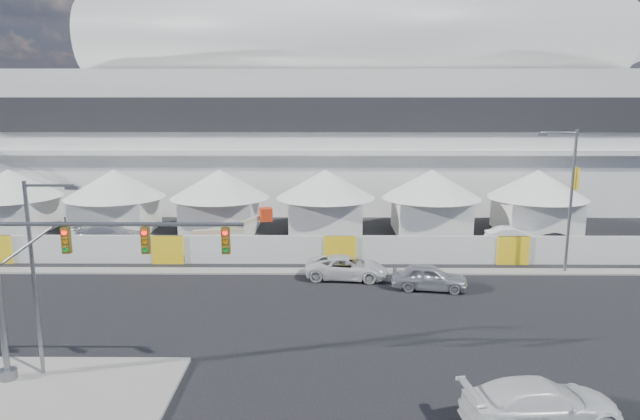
{
  "coord_description": "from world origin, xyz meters",
  "views": [
    {
      "loc": [
        4.9,
        -23.89,
        11.5
      ],
      "look_at": [
        4.65,
        10.0,
        4.72
      ],
      "focal_mm": 32.0,
      "sensor_mm": 36.0,
      "label": 1
    }
  ],
  "objects_px": {
    "traffic_mast": "(51,282)",
    "streetlight_median": "(38,266)",
    "lot_car_c": "(112,235)",
    "pickup_curb": "(347,268)",
    "streetlight_curb": "(568,191)",
    "sedan_silver": "(429,277)",
    "pickup_near": "(541,404)",
    "lot_car_a": "(512,235)",
    "boom_lift": "(212,246)",
    "lot_car_b": "(558,242)"
  },
  "relations": [
    {
      "from": "traffic_mast",
      "to": "lot_car_b",
      "type": "bearing_deg",
      "value": 35.51
    },
    {
      "from": "lot_car_c",
      "to": "streetlight_median",
      "type": "xyz_separation_m",
      "value": [
        5.2,
        -21.53,
        4.01
      ]
    },
    {
      "from": "lot_car_a",
      "to": "boom_lift",
      "type": "height_order",
      "value": "boom_lift"
    },
    {
      "from": "lot_car_a",
      "to": "boom_lift",
      "type": "xyz_separation_m",
      "value": [
        -23.01,
        -4.45,
        0.27
      ]
    },
    {
      "from": "pickup_curb",
      "to": "lot_car_c",
      "type": "bearing_deg",
      "value": 71.14
    },
    {
      "from": "pickup_near",
      "to": "lot_car_a",
      "type": "distance_m",
      "value": 26.59
    },
    {
      "from": "pickup_near",
      "to": "streetlight_median",
      "type": "height_order",
      "value": "streetlight_median"
    },
    {
      "from": "lot_car_b",
      "to": "streetlight_curb",
      "type": "bearing_deg",
      "value": 131.07
    },
    {
      "from": "pickup_curb",
      "to": "lot_car_a",
      "type": "height_order",
      "value": "pickup_curb"
    },
    {
      "from": "sedan_silver",
      "to": "traffic_mast",
      "type": "height_order",
      "value": "traffic_mast"
    },
    {
      "from": "traffic_mast",
      "to": "boom_lift",
      "type": "bearing_deg",
      "value": 81.6
    },
    {
      "from": "lot_car_b",
      "to": "pickup_near",
      "type": "bearing_deg",
      "value": 127.3
    },
    {
      "from": "streetlight_median",
      "to": "lot_car_b",
      "type": "bearing_deg",
      "value": 34.06
    },
    {
      "from": "sedan_silver",
      "to": "streetlight_curb",
      "type": "height_order",
      "value": "streetlight_curb"
    },
    {
      "from": "sedan_silver",
      "to": "lot_car_b",
      "type": "xyz_separation_m",
      "value": [
        11.27,
        8.69,
        -0.02
      ]
    },
    {
      "from": "traffic_mast",
      "to": "streetlight_median",
      "type": "relative_size",
      "value": 1.26
    },
    {
      "from": "lot_car_a",
      "to": "lot_car_c",
      "type": "bearing_deg",
      "value": 91.18
    },
    {
      "from": "sedan_silver",
      "to": "lot_car_c",
      "type": "xyz_separation_m",
      "value": [
        -23.12,
        10.5,
        0.02
      ]
    },
    {
      "from": "lot_car_b",
      "to": "streetlight_median",
      "type": "distance_m",
      "value": 35.45
    },
    {
      "from": "sedan_silver",
      "to": "boom_lift",
      "type": "distance_m",
      "value": 15.91
    },
    {
      "from": "lot_car_b",
      "to": "lot_car_c",
      "type": "height_order",
      "value": "lot_car_c"
    },
    {
      "from": "boom_lift",
      "to": "lot_car_a",
      "type": "bearing_deg",
      "value": -4.79
    },
    {
      "from": "lot_car_a",
      "to": "streetlight_median",
      "type": "xyz_separation_m",
      "value": [
        -26.45,
        -22.09,
        4.14
      ]
    },
    {
      "from": "lot_car_b",
      "to": "traffic_mast",
      "type": "xyz_separation_m",
      "value": [
        -28.42,
        -20.28,
        3.55
      ]
    },
    {
      "from": "pickup_near",
      "to": "boom_lift",
      "type": "bearing_deg",
      "value": 28.78
    },
    {
      "from": "sedan_silver",
      "to": "pickup_near",
      "type": "bearing_deg",
      "value": -165.76
    },
    {
      "from": "lot_car_c",
      "to": "pickup_curb",
      "type": "bearing_deg",
      "value": -117.34
    },
    {
      "from": "streetlight_median",
      "to": "streetlight_curb",
      "type": "height_order",
      "value": "streetlight_curb"
    },
    {
      "from": "lot_car_c",
      "to": "boom_lift",
      "type": "relative_size",
      "value": 0.77
    },
    {
      "from": "pickup_curb",
      "to": "traffic_mast",
      "type": "bearing_deg",
      "value": 144.17
    },
    {
      "from": "pickup_curb",
      "to": "streetlight_curb",
      "type": "relative_size",
      "value": 0.55
    },
    {
      "from": "sedan_silver",
      "to": "lot_car_a",
      "type": "distance_m",
      "value": 13.97
    },
    {
      "from": "sedan_silver",
      "to": "streetlight_curb",
      "type": "xyz_separation_m",
      "value": [
        9.4,
        3.4,
        4.71
      ]
    },
    {
      "from": "traffic_mast",
      "to": "boom_lift",
      "type": "relative_size",
      "value": 1.44
    },
    {
      "from": "lot_car_a",
      "to": "lot_car_b",
      "type": "distance_m",
      "value": 3.61
    },
    {
      "from": "streetlight_median",
      "to": "boom_lift",
      "type": "xyz_separation_m",
      "value": [
        3.44,
        17.64,
        -3.87
      ]
    },
    {
      "from": "pickup_curb",
      "to": "pickup_near",
      "type": "relative_size",
      "value": 0.92
    },
    {
      "from": "pickup_near",
      "to": "boom_lift",
      "type": "distance_m",
      "value": 26.39
    },
    {
      "from": "lot_car_a",
      "to": "lot_car_c",
      "type": "xyz_separation_m",
      "value": [
        -31.66,
        -0.56,
        0.13
      ]
    },
    {
      "from": "pickup_curb",
      "to": "lot_car_b",
      "type": "height_order",
      "value": "lot_car_b"
    },
    {
      "from": "streetlight_curb",
      "to": "pickup_near",
      "type": "bearing_deg",
      "value": -114.25
    },
    {
      "from": "sedan_silver",
      "to": "streetlight_median",
      "type": "xyz_separation_m",
      "value": [
        -17.91,
        -11.03,
        4.04
      ]
    },
    {
      "from": "pickup_curb",
      "to": "lot_car_a",
      "type": "xyz_separation_m",
      "value": [
        13.47,
        9.0,
        -0.07
      ]
    },
    {
      "from": "lot_car_b",
      "to": "streetlight_curb",
      "type": "height_order",
      "value": "streetlight_curb"
    },
    {
      "from": "streetlight_median",
      "to": "streetlight_curb",
      "type": "xyz_separation_m",
      "value": [
        27.31,
        14.43,
        0.68
      ]
    },
    {
      "from": "pickup_curb",
      "to": "lot_car_c",
      "type": "xyz_separation_m",
      "value": [
        -18.19,
        8.44,
        0.06
      ]
    },
    {
      "from": "pickup_curb",
      "to": "streetlight_curb",
      "type": "bearing_deg",
      "value": -78.64
    },
    {
      "from": "traffic_mast",
      "to": "streetlight_median",
      "type": "height_order",
      "value": "streetlight_median"
    },
    {
      "from": "sedan_silver",
      "to": "lot_car_b",
      "type": "relative_size",
      "value": 1.03
    },
    {
      "from": "sedan_silver",
      "to": "pickup_near",
      "type": "xyz_separation_m",
      "value": [
        1.33,
        -14.53,
        0.06
      ]
    }
  ]
}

